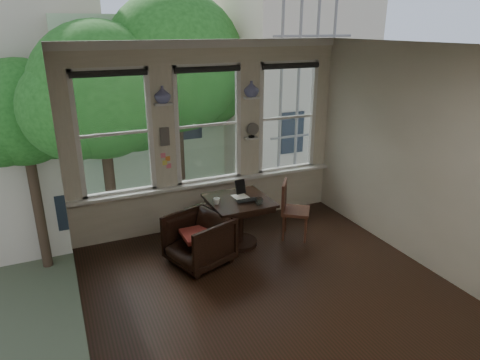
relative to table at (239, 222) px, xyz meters
name	(u,v)px	position (x,y,z in m)	size (l,w,h in m)	color
ground	(271,290)	(-0.13, -1.30, -0.38)	(4.50, 4.50, 0.00)	black
ceiling	(278,45)	(-0.13, -1.30, 2.62)	(4.50, 4.50, 0.00)	silver
wall_back	(208,137)	(-0.13, 0.95, 1.12)	(4.50, 4.50, 0.00)	beige
wall_front	(426,279)	(-0.13, -3.55, 1.12)	(4.50, 4.50, 0.00)	beige
wall_left	(68,213)	(-2.38, -1.30, 1.12)	(4.50, 4.50, 0.00)	beige
wall_right	(420,157)	(2.12, -1.30, 1.12)	(4.50, 4.50, 0.00)	beige
window_left	(114,134)	(-1.58, 0.95, 1.32)	(1.10, 0.12, 1.90)	white
window_center	(207,125)	(-0.13, 0.95, 1.32)	(1.10, 0.12, 1.90)	white
window_right	(286,117)	(1.32, 0.95, 1.32)	(1.10, 0.12, 1.90)	white
shelf_left	(163,104)	(-0.85, 0.85, 1.73)	(0.26, 0.16, 0.03)	white
shelf_right	(251,98)	(0.60, 0.85, 1.73)	(0.26, 0.16, 0.03)	white
intercom	(165,136)	(-0.85, 0.88, 1.23)	(0.14, 0.06, 0.28)	#59544F
sticky_notes	(166,158)	(-0.85, 0.89, 0.88)	(0.16, 0.01, 0.24)	pink
desk_fan	(251,132)	(0.60, 0.83, 1.16)	(0.20, 0.20, 0.24)	#59544F
vase_left	(162,95)	(-0.85, 0.85, 1.86)	(0.24, 0.24, 0.25)	silver
vase_right	(251,89)	(0.60, 0.85, 1.86)	(0.24, 0.24, 0.25)	silver
table	(239,222)	(0.00, 0.00, 0.00)	(0.90, 0.90, 0.75)	black
armchair_left	(199,240)	(-0.74, -0.28, -0.01)	(0.78, 0.80, 0.73)	black
cushion_red	(199,234)	(-0.74, -0.28, 0.08)	(0.45, 0.45, 0.06)	maroon
side_chair_right	(296,211)	(0.91, -0.15, 0.09)	(0.42, 0.42, 0.92)	#452418
laptop	(248,202)	(0.07, -0.17, 0.39)	(0.32, 0.21, 0.03)	black
mug	(217,201)	(-0.37, -0.03, 0.42)	(0.10, 0.10, 0.09)	white
drinking_glass	(259,201)	(0.18, -0.30, 0.42)	(0.12, 0.12, 0.10)	white
tablet	(240,187)	(0.12, 0.21, 0.48)	(0.16, 0.02, 0.22)	black
papers	(241,197)	(0.07, 0.05, 0.38)	(0.22, 0.30, 0.00)	silver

